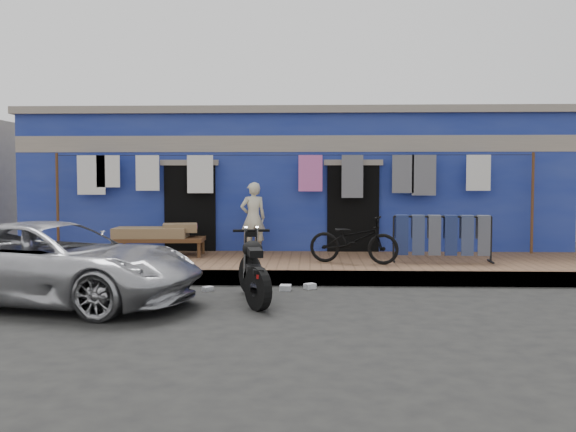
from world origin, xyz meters
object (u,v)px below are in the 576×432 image
object	(u,v)px
seated_person	(253,218)
bicycle	(354,235)
jeans_rack	(442,238)
car	(54,262)
motorcycle	(254,267)
charpoy	(161,240)

from	to	relation	value
seated_person	bicycle	world-z (taller)	seated_person
bicycle	jeans_rack	world-z (taller)	bicycle
car	seated_person	world-z (taller)	seated_person
seated_person	motorcycle	size ratio (longest dim) A/B	0.89
car	jeans_rack	distance (m)	6.83
car	charpoy	size ratio (longest dim) A/B	2.32
car	motorcycle	xyz separation A→B (m)	(2.85, 0.30, -0.10)
bicycle	seated_person	bearing A→B (deg)	68.91
bicycle	motorcycle	size ratio (longest dim) A/B	0.98
seated_person	bicycle	bearing A→B (deg)	124.60
seated_person	motorcycle	distance (m)	4.01
bicycle	car	bearing A→B (deg)	137.70
car	bicycle	xyz separation A→B (m)	(4.46, 2.77, 0.17)
bicycle	motorcycle	xyz separation A→B (m)	(-1.62, -2.47, -0.27)
car	motorcycle	size ratio (longest dim) A/B	2.62
seated_person	jeans_rack	bearing A→B (deg)	142.83
seated_person	bicycle	xyz separation A→B (m)	(1.99, -1.50, -0.21)
bicycle	jeans_rack	size ratio (longest dim) A/B	0.86
motorcycle	seated_person	bearing A→B (deg)	85.33
motorcycle	jeans_rack	world-z (taller)	jeans_rack
seated_person	charpoy	size ratio (longest dim) A/B	0.79
charpoy	car	bearing A→B (deg)	-99.58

